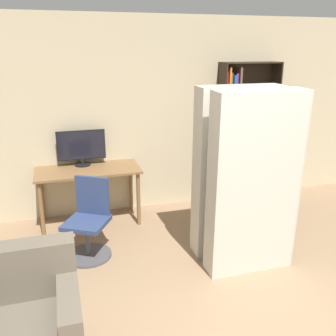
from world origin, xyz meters
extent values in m
cube|color=#C6B793|center=(0.00, 3.22, 1.35)|extent=(8.00, 0.06, 2.70)
cube|color=brown|center=(-1.06, 2.87, 0.74)|extent=(1.34, 0.63, 0.03)
cylinder|color=brown|center=(-1.67, 2.61, 0.36)|extent=(0.05, 0.05, 0.73)
cylinder|color=brown|center=(-0.45, 2.61, 0.36)|extent=(0.05, 0.05, 0.73)
cylinder|color=brown|center=(-1.67, 3.13, 0.36)|extent=(0.05, 0.05, 0.73)
cylinder|color=brown|center=(-0.45, 3.13, 0.36)|extent=(0.05, 0.05, 0.73)
cylinder|color=black|center=(-1.11, 3.06, 0.77)|extent=(0.21, 0.21, 0.02)
cylinder|color=black|center=(-1.11, 3.06, 0.82)|extent=(0.04, 0.04, 0.07)
cube|color=black|center=(-1.11, 3.07, 1.04)|extent=(0.63, 0.02, 0.40)
cube|color=black|center=(-1.11, 3.06, 1.04)|extent=(0.61, 0.03, 0.37)
cylinder|color=#4C4C51|center=(-1.18, 1.98, 0.01)|extent=(0.52, 0.52, 0.03)
cylinder|color=#4C4C51|center=(-1.18, 1.98, 0.21)|extent=(0.05, 0.05, 0.37)
cube|color=navy|center=(-1.18, 1.98, 0.42)|extent=(0.60, 0.60, 0.05)
cube|color=navy|center=(-1.08, 2.15, 0.67)|extent=(0.36, 0.23, 0.45)
cube|color=#2D2319|center=(0.88, 3.04, 1.04)|extent=(0.02, 0.29, 2.08)
cube|color=#2D2319|center=(1.74, 3.04, 1.04)|extent=(0.02, 0.29, 2.08)
cube|color=#2D2319|center=(1.31, 3.18, 1.04)|extent=(0.88, 0.02, 2.08)
cube|color=#2D2319|center=(1.31, 3.04, 0.01)|extent=(0.84, 0.26, 0.02)
cube|color=#2D2319|center=(1.31, 3.04, 0.42)|extent=(0.84, 0.26, 0.02)
cube|color=#2D2319|center=(1.31, 3.04, 0.83)|extent=(0.84, 0.26, 0.02)
cube|color=#2D2319|center=(1.31, 3.04, 1.25)|extent=(0.84, 0.26, 0.02)
cube|color=#2D2319|center=(1.31, 3.04, 1.66)|extent=(0.84, 0.26, 0.02)
cube|color=#2D2319|center=(1.31, 3.04, 2.07)|extent=(0.84, 0.26, 0.02)
cube|color=#7A2D84|center=(0.92, 3.04, 0.15)|extent=(0.03, 0.17, 0.27)
cube|color=brown|center=(0.96, 3.08, 0.15)|extent=(0.03, 0.17, 0.26)
cube|color=#1E4C9E|center=(0.99, 3.04, 0.15)|extent=(0.04, 0.17, 0.26)
cube|color=#232328|center=(1.04, 3.04, 0.18)|extent=(0.03, 0.18, 0.32)
cube|color=brown|center=(1.08, 3.06, 0.19)|extent=(0.04, 0.19, 0.35)
cube|color=gold|center=(1.12, 3.00, 0.17)|extent=(0.02, 0.15, 0.31)
cube|color=red|center=(1.14, 3.02, 0.16)|extent=(0.02, 0.22, 0.29)
cube|color=#232328|center=(1.18, 3.04, 0.19)|extent=(0.04, 0.20, 0.35)
cube|color=brown|center=(0.92, 3.04, 0.57)|extent=(0.03, 0.21, 0.28)
cube|color=gold|center=(0.95, 3.05, 0.58)|extent=(0.03, 0.17, 0.30)
cube|color=#1E4C9E|center=(0.98, 3.08, 0.59)|extent=(0.02, 0.16, 0.32)
cube|color=orange|center=(1.02, 3.06, 0.55)|extent=(0.03, 0.20, 0.24)
cube|color=silver|center=(1.05, 3.03, 0.60)|extent=(0.02, 0.22, 0.34)
cube|color=brown|center=(1.09, 3.05, 0.56)|extent=(0.04, 0.14, 0.25)
cube|color=#7A2D84|center=(1.13, 3.06, 0.59)|extent=(0.04, 0.21, 0.33)
cube|color=#1E4C9E|center=(1.16, 3.05, 0.59)|extent=(0.02, 0.20, 0.32)
cube|color=#7A2D84|center=(1.19, 3.05, 0.56)|extent=(0.03, 0.21, 0.27)
cube|color=gold|center=(0.92, 3.04, 1.01)|extent=(0.03, 0.21, 0.34)
cube|color=#7A2D84|center=(0.97, 3.02, 0.99)|extent=(0.03, 0.18, 0.30)
cube|color=silver|center=(1.00, 3.04, 0.97)|extent=(0.02, 0.20, 0.25)
cube|color=#7A2D84|center=(1.04, 3.06, 1.00)|extent=(0.04, 0.14, 0.31)
cube|color=silver|center=(1.07, 3.01, 0.99)|extent=(0.02, 0.19, 0.30)
cube|color=orange|center=(1.10, 3.04, 0.99)|extent=(0.03, 0.19, 0.30)
cube|color=teal|center=(1.14, 3.08, 1.02)|extent=(0.04, 0.17, 0.36)
cube|color=red|center=(1.17, 3.01, 0.97)|extent=(0.02, 0.18, 0.25)
cube|color=#232328|center=(1.20, 3.06, 0.99)|extent=(0.03, 0.17, 0.30)
cube|color=#287A38|center=(0.92, 3.03, 1.40)|extent=(0.03, 0.19, 0.29)
cube|color=silver|center=(0.95, 3.02, 1.43)|extent=(0.04, 0.15, 0.35)
cube|color=#287A38|center=(0.99, 3.04, 1.39)|extent=(0.03, 0.19, 0.26)
cube|color=gold|center=(1.03, 3.04, 1.39)|extent=(0.02, 0.21, 0.27)
cube|color=red|center=(0.92, 3.04, 1.81)|extent=(0.04, 0.15, 0.28)
cube|color=orange|center=(0.96, 3.03, 1.84)|extent=(0.02, 0.20, 0.34)
cube|color=brown|center=(0.99, 3.06, 1.80)|extent=(0.03, 0.20, 0.27)
cube|color=#1E4C9E|center=(1.04, 3.04, 1.79)|extent=(0.04, 0.21, 0.24)
cube|color=#7A2D84|center=(1.08, 3.05, 1.80)|extent=(0.03, 0.15, 0.26)
cube|color=brown|center=(1.13, 3.03, 1.84)|extent=(0.03, 0.19, 0.34)
cube|color=beige|center=(0.46, 1.26, 0.95)|extent=(0.93, 0.30, 1.91)
cube|color=beige|center=(0.92, 1.26, 0.95)|extent=(0.01, 0.31, 1.87)
cube|color=beige|center=(0.46, 1.68, 0.95)|extent=(0.93, 0.30, 1.90)
cube|color=beige|center=(0.92, 1.68, 0.95)|extent=(0.01, 0.30, 1.87)
cube|color=#665B4C|center=(-1.77, 0.87, 0.62)|extent=(0.85, 0.20, 0.45)
cube|color=#665B4C|center=(-1.43, 0.57, 0.50)|extent=(0.16, 0.80, 0.20)
camera|label=1|loc=(-1.39, -1.88, 2.28)|focal=40.00mm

